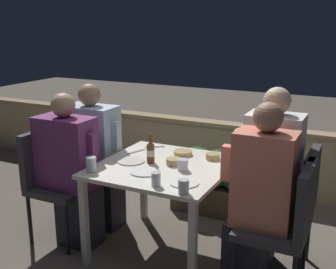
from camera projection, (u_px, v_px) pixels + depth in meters
name	position (u px, v px, depth m)	size (l,w,h in m)	color
ground_plane	(164.00, 250.00, 3.38)	(16.00, 16.00, 0.00)	#665B51
parapet_wall	(227.00, 154.00, 4.62)	(9.00, 0.18, 0.71)	tan
dining_table	(164.00, 176.00, 3.21)	(0.96, 0.98, 0.73)	silver
planter_hedge	(216.00, 177.00, 4.00)	(0.81, 0.47, 0.61)	brown
chair_left_near	(51.00, 174.00, 3.46)	(0.45, 0.44, 0.92)	#333338
person_purple_stripe	(71.00, 171.00, 3.36)	(0.52, 0.26, 1.25)	#282833
chair_left_far	(77.00, 162.00, 3.77)	(0.45, 0.44, 0.92)	#333338
person_blue_shirt	(96.00, 156.00, 3.67)	(0.51, 0.26, 1.27)	#282833
chair_right_near	(288.00, 218.00, 2.69)	(0.45, 0.44, 0.92)	#333338
person_coral_top	(258.00, 198.00, 2.75)	(0.48, 0.26, 1.30)	#282833
chair_right_far	(295.00, 199.00, 2.98)	(0.45, 0.44, 0.92)	#333338
person_white_polo	(268.00, 178.00, 3.04)	(0.48, 0.26, 1.35)	#282833
beer_bottle	(151.00, 152.00, 3.21)	(0.06, 0.06, 0.23)	brown
plate_0	(131.00, 161.00, 3.26)	(0.22, 0.22, 0.01)	silver
plate_1	(184.00, 183.00, 2.82)	(0.20, 0.20, 0.01)	white
plate_2	(144.00, 172.00, 3.02)	(0.21, 0.21, 0.01)	white
bowl_0	(183.00, 153.00, 3.41)	(0.15, 0.15, 0.04)	tan
bowl_1	(174.00, 161.00, 3.18)	(0.12, 0.12, 0.05)	tan
bowl_2	(213.00, 156.00, 3.31)	(0.11, 0.11, 0.05)	tan
glass_cup_0	(156.00, 179.00, 2.77)	(0.06, 0.06, 0.09)	silver
glass_cup_1	(91.00, 164.00, 3.03)	(0.08, 0.08, 0.11)	silver
glass_cup_2	(183.00, 165.00, 3.06)	(0.08, 0.08, 0.08)	silver
glass_cup_3	(184.00, 187.00, 2.64)	(0.07, 0.07, 0.09)	silver
fork_0	(136.00, 151.00, 3.50)	(0.08, 0.17, 0.01)	silver
fork_1	(155.00, 147.00, 3.63)	(0.15, 0.12, 0.01)	silver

